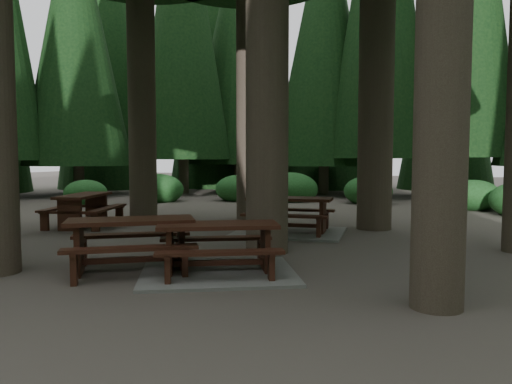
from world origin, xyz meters
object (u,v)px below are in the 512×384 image
(picnic_table_c, at_px, (290,220))
(picnic_table_e, at_px, (131,237))
(picnic_table_a, at_px, (218,257))
(picnic_table_b, at_px, (84,205))

(picnic_table_c, xyz_separation_m, picnic_table_e, (-1.29, -4.86, 0.27))
(picnic_table_e, bearing_deg, picnic_table_a, -20.39)
(picnic_table_b, xyz_separation_m, picnic_table_c, (5.56, 0.83, -0.26))
(picnic_table_c, bearing_deg, picnic_table_b, -176.59)
(picnic_table_a, bearing_deg, picnic_table_b, 119.65)
(picnic_table_a, distance_m, picnic_table_c, 4.53)
(picnic_table_e, bearing_deg, picnic_table_c, 41.72)
(picnic_table_a, height_order, picnic_table_e, picnic_table_e)
(picnic_table_b, relative_size, picnic_table_e, 0.91)
(picnic_table_a, distance_m, picnic_table_b, 6.80)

